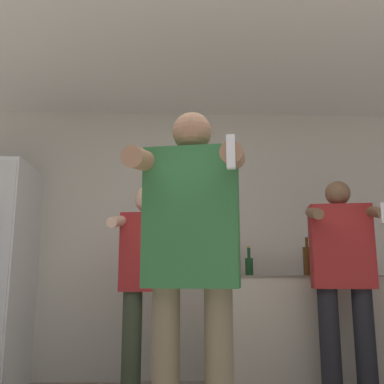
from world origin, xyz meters
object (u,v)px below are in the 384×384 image
object	(u,v)px
bottle_short_whiskey	(233,262)
person_man_side	(343,276)
person_woman_foreground	(192,255)
bottle_clear_vodka	(307,260)
bottle_red_label	(249,265)
person_spectator_back	(148,276)

from	to	relation	value
bottle_short_whiskey	person_man_side	world-z (taller)	person_man_side
person_woman_foreground	person_man_side	bearing A→B (deg)	45.22
person_man_side	person_woman_foreground	bearing A→B (deg)	-134.78
bottle_clear_vodka	bottle_red_label	size ratio (longest dim) A/B	1.37
person_man_side	person_spectator_back	xyz separation A→B (m)	(-1.48, 0.19, -0.01)
person_woman_foreground	person_man_side	size ratio (longest dim) A/B	1.05
bottle_short_whiskey	bottle_red_label	world-z (taller)	bottle_short_whiskey
bottle_clear_vodka	bottle_short_whiskey	world-z (taller)	bottle_clear_vodka
bottle_short_whiskey	bottle_red_label	xyz separation A→B (m)	(0.15, -0.00, -0.03)
bottle_red_label	person_man_side	bearing A→B (deg)	-47.10
bottle_clear_vodka	person_spectator_back	bearing A→B (deg)	-162.32
bottle_red_label	person_woman_foreground	size ratio (longest dim) A/B	0.15
bottle_clear_vodka	person_woman_foreground	bearing A→B (deg)	-121.32
bottle_short_whiskey	person_spectator_back	xyz separation A→B (m)	(-0.73, -0.45, -0.13)
bottle_short_whiskey	person_man_side	bearing A→B (deg)	-40.79
bottle_clear_vodka	person_man_side	distance (m)	0.66
bottle_red_label	person_man_side	distance (m)	0.88
bottle_short_whiskey	bottle_clear_vodka	bearing A→B (deg)	-0.00
bottle_red_label	person_man_side	world-z (taller)	person_man_side
bottle_clear_vodka	bottle_short_whiskey	size ratio (longest dim) A/B	1.18
bottle_red_label	person_woman_foreground	distance (m)	1.93
person_spectator_back	person_woman_foreground	bearing A→B (deg)	-78.18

